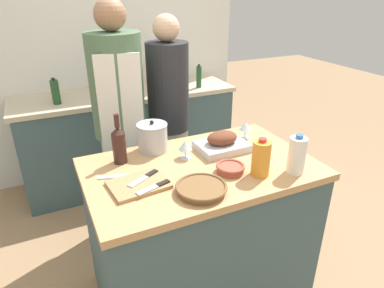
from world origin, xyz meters
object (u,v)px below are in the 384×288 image
Objects in this scene: stock_pot at (153,137)px; condiment_bottle_tall at (55,92)px; milk_jug at (297,155)px; condiment_bottle_short at (199,77)px; mixing_bowl at (230,168)px; wine_bottle_green at (119,144)px; wine_glass_right at (185,146)px; stand_mixer at (126,73)px; roasting_pan at (222,143)px; wine_glass_left at (246,127)px; juice_jug at (261,158)px; condiment_bottle_extra at (54,90)px; knife_bread at (145,178)px; person_cook_aproned at (120,118)px; knife_chef at (128,176)px; knife_paring at (155,187)px; person_cook_guest at (169,113)px; wicker_basket at (201,188)px; cutting_board at (139,185)px.

stock_pot is 0.88× the size of condiment_bottle_tall.
milk_jug is 0.98× the size of condiment_bottle_short.
mixing_bowl is 0.54× the size of wine_bottle_green.
milk_jug is 0.59m from wine_glass_right.
stock_pot is 1.37m from stand_mixer.
roasting_pan is 1.37× the size of condiment_bottle_tall.
mixing_bowl is 1.71m from condiment_bottle_tall.
milk_jug reaches higher than stock_pot.
roasting_pan reaches higher than wine_glass_left.
juice_jug is at bearing -50.93° from wine_glass_right.
condiment_bottle_extra reaches higher than stock_pot.
stand_mixer reaches higher than knife_bread.
knife_chef is at bearing -93.58° from person_cook_aproned.
roasting_pan is 0.59m from wine_bottle_green.
knife_paring is 0.11× the size of person_cook_guest.
wine_bottle_green reaches higher than milk_jug.
stock_pot reaches higher than wicker_basket.
juice_jug is 1.08m from person_cook_aproned.
wine_bottle_green is at bearing -162.51° from stock_pot.
wine_bottle_green reaches higher than condiment_bottle_extra.
roasting_pan is 0.72m from person_cook_guest.
knife_paring is (-0.41, 0.00, -0.00)m from mixing_bowl.
knife_bread is (-0.73, 0.24, -0.08)m from milk_jug.
wicker_basket is 1.00m from person_cook_aproned.
wine_bottle_green is at bearing 101.94° from knife_paring.
wicker_basket is 1.22× the size of juice_jug.
knife_paring is at bearing -122.79° from condiment_bottle_short.
knife_chef is 0.17× the size of person_cook_guest.
condiment_bottle_tall is 1.13× the size of condiment_bottle_extra.
knife_chef is at bearing -168.97° from wine_glass_left.
condiment_bottle_short is at bearing 69.73° from mixing_bowl.
milk_jug is (0.21, -0.39, 0.05)m from roasting_pan.
juice_jug is at bearing -64.70° from condiment_bottle_extra.
knife_bread is (-0.15, -0.32, -0.06)m from stock_pot.
milk_jug is at bearing -18.13° from juice_jug.
roasting_pan is 0.45m from milk_jug.
cutting_board is at bearing -119.38° from stock_pot.
juice_jug is 0.13× the size of person_cook_guest.
condiment_bottle_tall reaches higher than juice_jug.
cutting_board is at bearing -86.77° from wine_bottle_green.
mixing_bowl is 0.17m from juice_jug.
stand_mixer is 0.21× the size of person_cook_guest.
person_cook_guest is (0.47, 0.86, -0.02)m from knife_bread.
stand_mixer is (0.42, 1.42, 0.03)m from wine_bottle_green.
stock_pot is 1.33m from condiment_bottle_extra.
roasting_pan is at bearing -106.61° from person_cook_guest.
person_cook_aproned is at bearing 97.71° from wicker_basket.
wine_glass_left is (0.19, 0.43, -0.02)m from juice_jug.
juice_jug is 0.95× the size of milk_jug.
cutting_board is (-0.25, 0.18, -0.01)m from wicker_basket.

